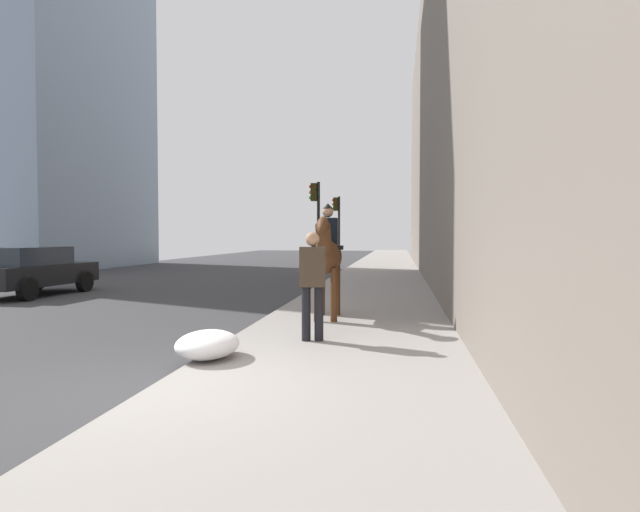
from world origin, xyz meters
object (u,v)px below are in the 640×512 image
at_px(traffic_light_near_curb, 316,215).
at_px(pedestrian_greeting, 312,279).
at_px(mounted_horse_near, 327,255).
at_px(car_near_lane, 30,270).
at_px(traffic_light_far_curb, 337,221).

bearing_deg(traffic_light_near_curb, pedestrian_greeting, -171.59).
distance_m(pedestrian_greeting, traffic_light_near_curb, 13.07).
relative_size(mounted_horse_near, traffic_light_near_curb, 0.59).
distance_m(car_near_lane, traffic_light_far_curb, 15.96).
xyz_separation_m(car_near_lane, traffic_light_far_curb, (13.95, -7.53, 1.82)).
bearing_deg(traffic_light_near_curb, mounted_horse_near, -170.17).
bearing_deg(traffic_light_near_curb, traffic_light_far_curb, -0.16).
distance_m(car_near_lane, traffic_light_near_curb, 10.21).
height_order(pedestrian_greeting, car_near_lane, pedestrian_greeting).
relative_size(mounted_horse_near, car_near_lane, 0.55).
xyz_separation_m(pedestrian_greeting, traffic_light_near_curb, (12.84, 1.90, 1.51)).
bearing_deg(pedestrian_greeting, traffic_light_near_curb, 1.19).
relative_size(traffic_light_near_curb, traffic_light_far_curb, 1.01).
bearing_deg(mounted_horse_near, traffic_light_far_curb, -176.57).
bearing_deg(car_near_lane, traffic_light_far_curb, -26.13).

